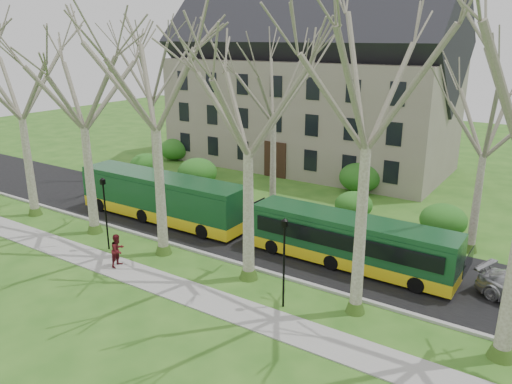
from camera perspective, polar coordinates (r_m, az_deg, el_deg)
ground at (r=27.77m, az=-6.67°, el=-8.54°), size 120.00×120.00×0.00m
sidewalk at (r=26.12m, az=-10.24°, el=-10.41°), size 70.00×2.00×0.06m
road at (r=31.77m, az=-0.29°, el=-4.92°), size 80.00×8.00×0.06m
curb at (r=28.79m, az=-4.74°, el=-7.35°), size 80.00×0.25×0.14m
building at (r=48.56m, az=6.08°, el=12.55°), size 26.50×12.20×16.00m
tree_row_verge at (r=25.74m, az=-6.78°, el=5.87°), size 49.00×7.00×14.00m
tree_row_far at (r=35.29m, az=2.88°, el=7.44°), size 33.00×7.00×12.00m
lamp_row at (r=26.05m, az=-8.27°, el=-4.22°), size 36.22×0.22×4.30m
hedges at (r=40.60m, az=0.88°, el=1.54°), size 30.60×8.60×2.00m
bus_lead at (r=34.43m, az=-10.73°, el=-0.55°), size 12.82×2.77×3.20m
bus_follow at (r=27.63m, az=10.75°, el=-5.52°), size 11.37×2.44×2.84m
pedestrian_b at (r=28.28m, az=-15.51°, el=-6.43°), size 0.80×0.97×1.83m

